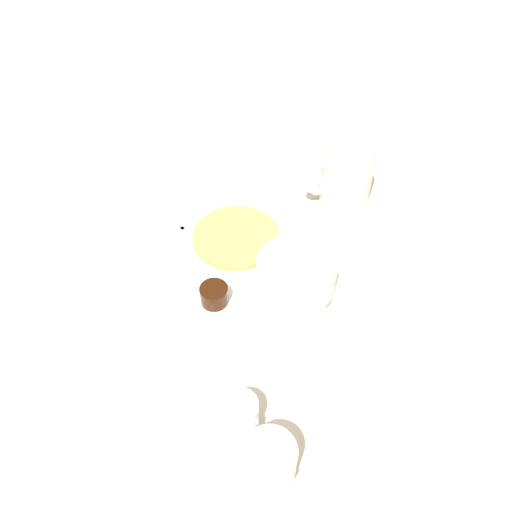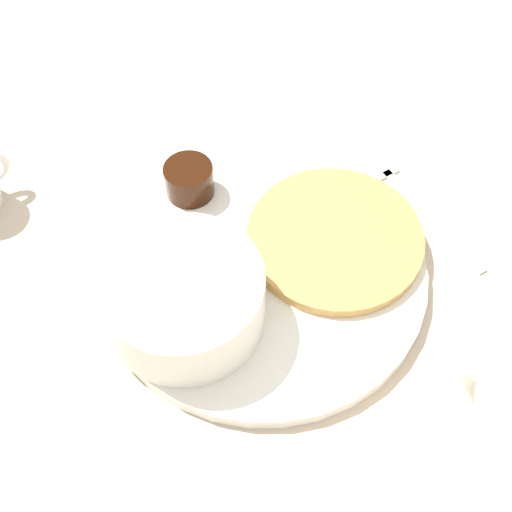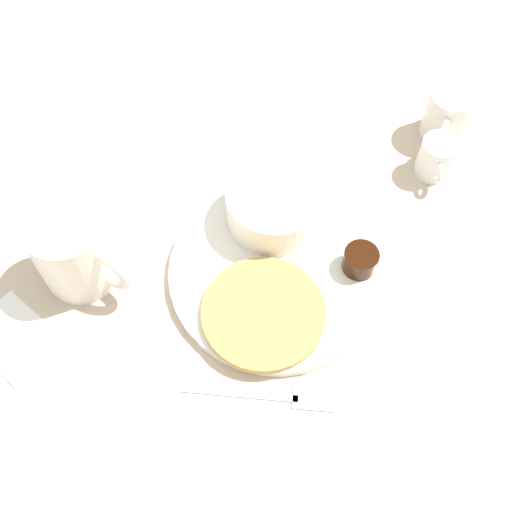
{
  "view_description": "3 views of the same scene",
  "coord_description": "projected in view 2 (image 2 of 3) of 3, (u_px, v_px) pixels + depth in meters",
  "views": [
    {
      "loc": [
        0.15,
        0.46,
        0.54
      ],
      "look_at": [
        0.0,
        0.01,
        0.04
      ],
      "focal_mm": 35.0,
      "sensor_mm": 36.0,
      "label": 1
    },
    {
      "loc": [
        -0.26,
        0.03,
        0.4
      ],
      "look_at": [
        -0.0,
        0.01,
        0.03
      ],
      "focal_mm": 45.0,
      "sensor_mm": 36.0,
      "label": 2
    },
    {
      "loc": [
        0.15,
        -0.3,
        0.63
      ],
      "look_at": [
        -0.02,
        -0.01,
        0.05
      ],
      "focal_mm": 45.0,
      "sensor_mm": 36.0,
      "label": 3
    }
  ],
  "objects": [
    {
      "name": "syrup_cup",
      "position": [
        189.0,
        180.0,
        0.49
      ],
      "size": [
        0.04,
        0.04,
        0.03
      ],
      "color": "black",
      "rests_on": "plate"
    },
    {
      "name": "ground_plane",
      "position": [
        263.0,
        273.0,
        0.47
      ],
      "size": [
        4.0,
        4.0,
        0.0
      ],
      "primitive_type": "plane",
      "color": "#C6B299"
    },
    {
      "name": "plate",
      "position": [
        263.0,
        269.0,
        0.47
      ],
      "size": [
        0.24,
        0.24,
        0.01
      ],
      "color": "white",
      "rests_on": "ground_plane"
    },
    {
      "name": "butter_ramekin",
      "position": [
        149.0,
        306.0,
        0.43
      ],
      "size": [
        0.04,
        0.04,
        0.04
      ],
      "color": "white",
      "rests_on": "plate"
    },
    {
      "name": "pancake_stack",
      "position": [
        335.0,
        238.0,
        0.47
      ],
      "size": [
        0.13,
        0.13,
        0.01
      ],
      "color": "tan",
      "rests_on": "plate"
    },
    {
      "name": "coffee_mug",
      "position": [
        505.0,
        493.0,
        0.34
      ],
      "size": [
        0.12,
        0.08,
        0.1
      ],
      "color": "silver",
      "rests_on": "ground_plane"
    },
    {
      "name": "bowl",
      "position": [
        184.0,
        297.0,
        0.42
      ],
      "size": [
        0.11,
        0.11,
        0.05
      ],
      "color": "white",
      "rests_on": "plate"
    },
    {
      "name": "fork",
      "position": [
        402.0,
        188.0,
        0.52
      ],
      "size": [
        0.14,
        0.08,
        0.0
      ],
      "color": "silver",
      "rests_on": "ground_plane"
    }
  ]
}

